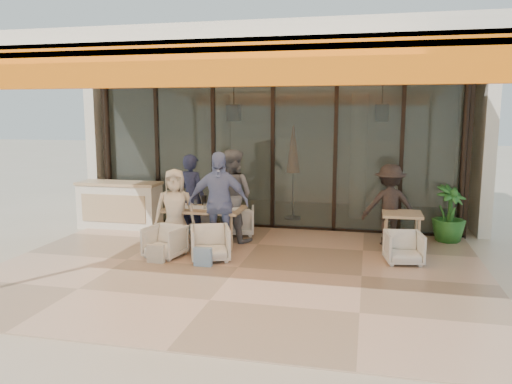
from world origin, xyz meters
TOP-DOWN VIEW (x-y plane):
  - ground at (0.00, 0.00)m, footprint 70.00×70.00m
  - terrace_floor at (0.00, 0.00)m, footprint 8.00×6.00m
  - terrace_structure at (0.00, -0.26)m, footprint 8.00×6.00m
  - glass_storefront at (0.00, 3.00)m, footprint 8.08×0.10m
  - interior_block at (0.01, 5.31)m, footprint 9.05×3.62m
  - host_counter at (-3.33, 2.30)m, footprint 1.85×0.65m
  - dining_table at (-1.01, 1.29)m, footprint 1.50×0.90m
  - chair_far_left at (-1.43, 2.24)m, footprint 0.78×0.75m
  - chair_far_right at (-0.59, 2.24)m, footprint 0.77×0.74m
  - chair_near_left at (-1.43, 0.34)m, footprint 0.73×0.70m
  - chair_near_right at (-0.59, 0.34)m, footprint 0.84×0.81m
  - diner_navy at (-1.43, 1.74)m, footprint 0.73×0.59m
  - diner_grey at (-0.59, 1.74)m, footprint 1.06×0.93m
  - diner_cream at (-1.43, 0.84)m, footprint 0.86×0.68m
  - diner_periwinkle at (-0.59, 0.84)m, footprint 1.16×0.65m
  - tote_bag_cream at (-1.43, -0.06)m, footprint 0.30×0.10m
  - tote_bag_blue at (-0.59, -0.06)m, footprint 0.30×0.10m
  - side_table at (2.68, 1.63)m, footprint 0.70×0.70m
  - side_chair at (2.68, 0.88)m, footprint 0.68×0.65m
  - standing_woman at (2.46, 2.04)m, footprint 1.10×0.73m
  - potted_palm at (3.63, 2.59)m, footprint 0.91×0.91m

SIDE VIEW (x-z plane):
  - ground at x=0.00m, z-range 0.00..0.00m
  - terrace_floor at x=0.00m, z-range 0.00..0.01m
  - tote_bag_cream at x=-1.43m, z-range 0.00..0.34m
  - tote_bag_blue at x=-0.59m, z-range 0.00..0.34m
  - side_chair at x=2.68m, z-range 0.00..0.62m
  - chair_near_left at x=-1.43m, z-range 0.00..0.63m
  - chair_far_left at x=-1.43m, z-range 0.00..0.67m
  - chair_far_right at x=-0.59m, z-range 0.00..0.68m
  - chair_near_right at x=-0.59m, z-range 0.00..0.68m
  - host_counter at x=-3.33m, z-range 0.01..1.05m
  - potted_palm at x=3.63m, z-range 0.00..1.15m
  - side_table at x=2.68m, z-range 0.27..1.01m
  - dining_table at x=-1.01m, z-range 0.22..1.15m
  - diner_cream at x=-1.43m, z-range 0.00..1.53m
  - standing_woman at x=2.46m, z-range 0.00..1.59m
  - diner_navy at x=-1.43m, z-range 0.00..1.73m
  - diner_grey at x=-0.59m, z-range 0.00..1.85m
  - diner_periwinkle at x=-0.59m, z-range 0.00..1.87m
  - glass_storefront at x=0.00m, z-range 0.00..3.20m
  - interior_block at x=0.01m, z-range 0.47..3.99m
  - terrace_structure at x=0.00m, z-range 1.55..4.95m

